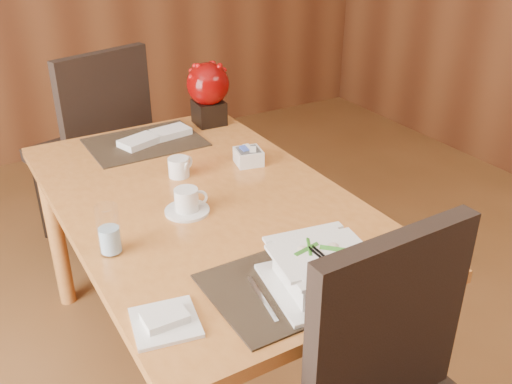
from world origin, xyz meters
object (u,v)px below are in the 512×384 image
sugar_caddy (248,157)px  far_chair (96,141)px  creamer_jug (179,167)px  bread_plate (165,322)px  berry_decor (208,90)px  soup_setting (321,270)px  coffee_cup (187,202)px  dining_table (205,222)px  water_glass (109,230)px

sugar_caddy → far_chair: (-0.34, 0.91, -0.19)m
creamer_jug → bread_plate: size_ratio=0.63×
berry_decor → far_chair: bearing=131.1°
soup_setting → coffee_cup: bearing=113.6°
soup_setting → far_chair: size_ratio=0.29×
dining_table → soup_setting: bearing=-85.4°
soup_setting → bread_plate: size_ratio=1.98×
sugar_caddy → soup_setting: bearing=-106.1°
coffee_cup → sugar_caddy: 0.42m
water_glass → bread_plate: 0.37m
dining_table → berry_decor: berry_decor is taller
creamer_jug → soup_setting: bearing=-107.6°
dining_table → far_chair: bearing=93.8°
soup_setting → creamer_jug: (-0.05, 0.79, -0.02)m
creamer_jug → coffee_cup: bearing=-129.6°
dining_table → creamer_jug: size_ratio=15.38×
creamer_jug → sugar_caddy: 0.27m
dining_table → sugar_caddy: sugar_caddy is taller
berry_decor → dining_table: bearing=-117.9°
far_chair → dining_table: bearing=77.6°
berry_decor → sugar_caddy: bearing=-97.5°
soup_setting → dining_table: bearing=104.1°
creamer_jug → bread_plate: creamer_jug is taller
soup_setting → berry_decor: (0.28, 1.21, 0.10)m
sugar_caddy → far_chair: 0.99m
bread_plate → far_chair: size_ratio=0.15×
coffee_cup → sugar_caddy: size_ratio=1.51×
coffee_cup → creamer_jug: 0.27m
berry_decor → far_chair: 0.68m
dining_table → water_glass: 0.44m
coffee_cup → bread_plate: 0.54m
soup_setting → creamer_jug: soup_setting is taller
creamer_jug → berry_decor: bearing=30.6°
berry_decor → bread_plate: 1.34m
soup_setting → coffee_cup: 0.55m
soup_setting → berry_decor: size_ratio=1.11×
water_glass → creamer_jug: bearing=44.4°
creamer_jug → bread_plate: 0.81m
creamer_jug → sugar_caddy: creamer_jug is taller
creamer_jug → water_glass: bearing=-156.9°
dining_table → coffee_cup: bearing=-145.4°
water_glass → berry_decor: (0.70, 0.78, 0.08)m
dining_table → berry_decor: (0.33, 0.62, 0.25)m
water_glass → far_chair: (0.30, 1.24, -0.24)m
dining_table → sugar_caddy: (0.27, 0.16, 0.13)m
coffee_cup → dining_table: bearing=34.6°
water_glass → sugar_caddy: (0.64, 0.32, -0.05)m
water_glass → berry_decor: 1.05m
dining_table → soup_setting: (0.05, -0.60, 0.15)m
berry_decor → creamer_jug: bearing=-128.1°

